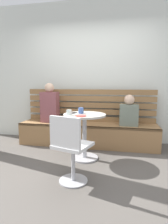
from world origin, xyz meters
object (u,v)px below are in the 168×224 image
at_px(person_adult, 50,105).
at_px(white_chair, 70,147).
at_px(booth_bench, 87,134).
at_px(phone_on_table, 73,113).
at_px(plate_small, 81,116).
at_px(cafe_table, 85,128).
at_px(cup_glass_short, 69,112).
at_px(cup_mug_blue, 81,111).
at_px(person_child_left, 129,112).

bearing_deg(person_adult, white_chair, -60.86).
relative_size(booth_bench, phone_on_table, 19.29).
distance_m(white_chair, plate_small, 0.66).
distance_m(cafe_table, person_adult, 1.15).
relative_size(white_chair, person_adult, 1.07).
bearing_deg(cup_glass_short, cafe_table, 31.89).
bearing_deg(phone_on_table, cup_mug_blue, -154.38).
xyz_separation_m(person_adult, cup_mug_blue, (0.79, -0.67, -0.01)).
distance_m(cafe_table, cup_glass_short, 0.37).
relative_size(person_child_left, cup_glass_short, 7.24).
distance_m(booth_bench, cup_glass_short, 1.00).
height_order(person_child_left, cup_mug_blue, person_child_left).
bearing_deg(plate_small, phone_on_table, 125.94).
height_order(cup_mug_blue, phone_on_table, cup_mug_blue).
bearing_deg(cup_mug_blue, booth_bench, 90.71).
height_order(cup_mug_blue, cup_glass_short, cup_mug_blue).
bearing_deg(cup_mug_blue, person_adult, 139.99).
distance_m(person_child_left, cup_mug_blue, 1.00).
xyz_separation_m(booth_bench, cup_mug_blue, (0.01, -0.64, 0.57)).
bearing_deg(white_chair, cup_glass_short, 106.52).
bearing_deg(person_adult, cup_glass_short, -52.48).
distance_m(plate_small, phone_on_table, 0.31).
relative_size(booth_bench, plate_small, 15.88).
xyz_separation_m(white_chair, person_adult, (-0.84, 1.51, 0.33)).
relative_size(booth_bench, person_child_left, 4.66).
bearing_deg(person_child_left, cup_glass_short, -139.54).
bearing_deg(person_child_left, plate_small, -130.18).
bearing_deg(person_child_left, phone_on_table, -146.02).
relative_size(person_adult, plate_small, 4.66).
relative_size(booth_bench, cafe_table, 3.65).
relative_size(person_adult, cup_glass_short, 9.91).
xyz_separation_m(cafe_table, person_adult, (-0.86, 0.70, 0.28)).
xyz_separation_m(person_adult, person_child_left, (1.58, -0.04, -0.10)).
height_order(booth_bench, person_adult, person_adult).
height_order(white_chair, person_adult, person_adult).
distance_m(person_child_left, cup_glass_short, 1.23).
distance_m(white_chair, cup_mug_blue, 0.91).
bearing_deg(cup_glass_short, white_chair, -73.48).
bearing_deg(person_child_left, person_adult, 178.40).
bearing_deg(booth_bench, person_adult, 178.38).
xyz_separation_m(person_adult, plate_small, (0.84, -0.91, -0.05)).
bearing_deg(plate_small, cafe_table, 84.91).
bearing_deg(booth_bench, white_chair, -87.79).
bearing_deg(booth_bench, cup_glass_short, -99.92).
xyz_separation_m(cup_mug_blue, plate_small, (0.05, -0.24, -0.04)).
relative_size(person_child_left, phone_on_table, 4.14).
xyz_separation_m(cup_glass_short, phone_on_table, (0.02, 0.18, -0.04)).
height_order(white_chair, cup_mug_blue, white_chair).
bearing_deg(cup_glass_short, booth_bench, 80.08).
bearing_deg(phone_on_table, booth_bench, -72.99).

